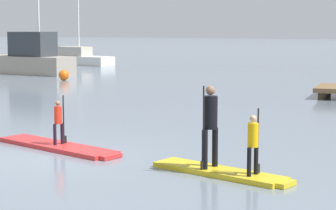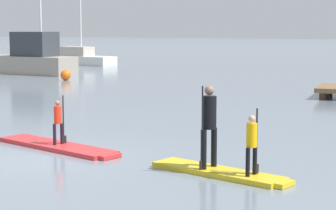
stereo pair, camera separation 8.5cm
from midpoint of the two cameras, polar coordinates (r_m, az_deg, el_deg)
name	(u,v)px [view 1 (the left image)]	position (r m, az deg, el deg)	size (l,w,h in m)	color
ground_plane	(42,158)	(14.23, -11.38, -4.67)	(240.00, 240.00, 0.00)	slate
paddleboard_near	(58,146)	(15.22, -9.94, -3.67)	(3.70, 1.95, 0.10)	red
paddler_child_solo	(59,120)	(15.11, -9.91, -1.32)	(0.23, 0.36, 1.15)	black
paddleboard_far	(222,172)	(12.45, 4.62, -6.02)	(3.01, 1.57, 0.10)	gold
paddler_adult	(210,121)	(12.42, 3.57, -1.43)	(0.37, 0.49, 1.63)	black
paddler_child_front	(253,142)	(11.93, 7.43, -3.26)	(0.25, 0.38, 1.25)	black
fishing_boat_green_midground	(28,58)	(38.42, -12.48, 4.11)	(6.19, 2.62, 6.39)	#9E9384
motor_boat_small_navy	(78,58)	(46.78, -8.15, 4.22)	(5.54, 2.69, 4.83)	silver
mooring_buoy_near	(64,75)	(33.77, -9.37, 2.66)	(0.55, 0.55, 0.55)	orange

